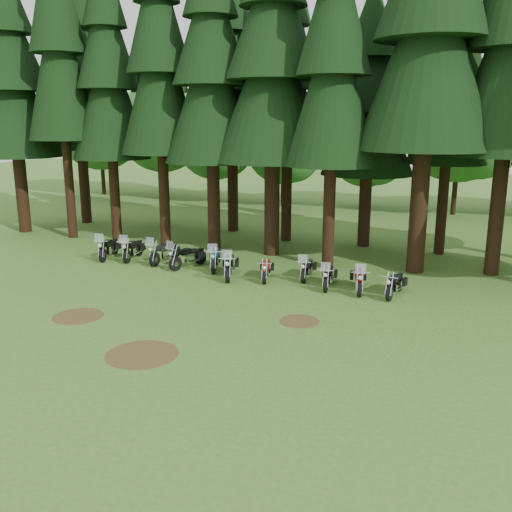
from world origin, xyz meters
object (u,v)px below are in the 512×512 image
(motorcycle_7, at_px, (307,269))
(motorcycle_10, at_px, (395,285))
(motorcycle_0, at_px, (109,249))
(motorcycle_3, at_px, (188,257))
(motorcycle_9, at_px, (359,280))
(motorcycle_5, at_px, (229,266))
(motorcycle_2, at_px, (164,253))
(motorcycle_6, at_px, (266,270))
(motorcycle_4, at_px, (216,259))
(motorcycle_1, at_px, (133,250))
(motorcycle_8, at_px, (328,277))

(motorcycle_7, bearing_deg, motorcycle_10, -20.74)
(motorcycle_0, relative_size, motorcycle_3, 1.03)
(motorcycle_9, xyz_separation_m, motorcycle_10, (1.47, -0.07, -0.04))
(motorcycle_5, bearing_deg, motorcycle_0, 152.78)
(motorcycle_7, bearing_deg, motorcycle_2, 173.51)
(motorcycle_7, bearing_deg, motorcycle_6, -160.09)
(motorcycle_4, xyz_separation_m, motorcycle_6, (2.79, -0.68, -0.07))
(motorcycle_0, relative_size, motorcycle_10, 1.11)
(motorcycle_1, distance_m, motorcycle_4, 4.66)
(motorcycle_3, relative_size, motorcycle_8, 1.08)
(motorcycle_7, height_order, motorcycle_8, motorcycle_8)
(motorcycle_6, distance_m, motorcycle_9, 4.12)
(motorcycle_2, bearing_deg, motorcycle_4, 1.92)
(motorcycle_5, bearing_deg, motorcycle_8, -17.28)
(motorcycle_10, bearing_deg, motorcycle_0, -176.94)
(motorcycle_10, bearing_deg, motorcycle_5, -172.87)
(motorcycle_2, relative_size, motorcycle_4, 1.03)
(motorcycle_0, distance_m, motorcycle_8, 11.57)
(motorcycle_7, distance_m, motorcycle_9, 2.68)
(motorcycle_2, bearing_deg, motorcycle_10, -0.40)
(motorcycle_3, height_order, motorcycle_4, motorcycle_4)
(motorcycle_1, xyz_separation_m, motorcycle_10, (13.02, -1.07, -0.05))
(motorcycle_3, bearing_deg, motorcycle_8, 13.36)
(motorcycle_3, bearing_deg, motorcycle_6, 11.88)
(motorcycle_0, xyz_separation_m, motorcycle_9, (12.84, -0.75, -0.02))
(motorcycle_1, relative_size, motorcycle_2, 0.99)
(motorcycle_1, relative_size, motorcycle_5, 0.98)
(motorcycle_1, bearing_deg, motorcycle_3, -17.95)
(motorcycle_5, bearing_deg, motorcycle_10, -19.06)
(motorcycle_1, bearing_deg, motorcycle_5, -23.14)
(motorcycle_4, height_order, motorcycle_6, motorcycle_4)
(motorcycle_2, xyz_separation_m, motorcycle_10, (11.22, -1.07, -0.06))
(motorcycle_7, xyz_separation_m, motorcycle_10, (3.97, -1.03, -0.00))
(motorcycle_3, relative_size, motorcycle_6, 1.16)
(motorcycle_5, bearing_deg, motorcycle_7, -0.49)
(motorcycle_2, relative_size, motorcycle_10, 1.11)
(motorcycle_9, bearing_deg, motorcycle_4, 158.14)
(motorcycle_4, bearing_deg, motorcycle_8, -27.67)
(motorcycle_4, xyz_separation_m, motorcycle_5, (1.18, -1.02, 0.02))
(motorcycle_1, bearing_deg, motorcycle_8, -17.18)
(motorcycle_0, distance_m, motorcycle_1, 1.30)
(motorcycle_9, distance_m, motorcycle_10, 1.47)
(motorcycle_1, distance_m, motorcycle_9, 11.60)
(motorcycle_2, distance_m, motorcycle_3, 1.53)
(motorcycle_5, bearing_deg, motorcycle_9, -18.16)
(motorcycle_7, relative_size, motorcycle_8, 0.99)
(motorcycle_0, distance_m, motorcycle_10, 14.33)
(motorcycle_1, relative_size, motorcycle_8, 1.10)
(motorcycle_1, xyz_separation_m, motorcycle_5, (5.83, -1.17, 0.02))
(motorcycle_4, bearing_deg, motorcycle_5, -60.17)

